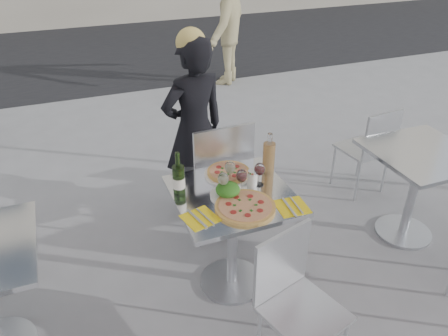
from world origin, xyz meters
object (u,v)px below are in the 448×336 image
object	(u,v)px
chair_near	(293,293)
sugar_shaker	(252,178)
salad_plate	(228,191)
pedestrian_b	(225,22)
wineglass_white_b	(230,168)
napkin_right	(292,206)
side_chair_rfar	(371,145)
wineglass_red_b	(260,170)
main_table	(232,221)
side_table_right	(417,176)
napkin_left	(200,218)
pizza_far	(228,173)
carafe	(269,158)
chair_far	(218,171)
wineglass_white_a	(223,180)
wine_bottle	(179,179)
wineglass_red_a	(242,177)
woman_diner	(194,130)

from	to	relation	value
chair_near	sugar_shaker	bearing A→B (deg)	68.05
salad_plate	sugar_shaker	world-z (taller)	sugar_shaker
pedestrian_b	wineglass_white_b	bearing A→B (deg)	17.78
sugar_shaker	napkin_right	bearing A→B (deg)	-68.29
side_chair_rfar	wineglass_red_b	bearing A→B (deg)	16.83
main_table	sugar_shaker	world-z (taller)	sugar_shaker
sugar_shaker	side_table_right	bearing A→B (deg)	-1.83
salad_plate	napkin_left	size ratio (longest dim) A/B	1.01
pizza_far	carafe	bearing A→B (deg)	-16.30
chair_far	napkin_left	bearing A→B (deg)	60.42
salad_plate	sugar_shaker	bearing A→B (deg)	15.69
chair_near	sugar_shaker	world-z (taller)	sugar_shaker
napkin_left	napkin_right	xyz separation A→B (m)	(0.54, -0.09, 0.00)
sugar_shaker	napkin_right	xyz separation A→B (m)	(0.12, -0.30, -0.05)
chair_far	napkin_left	xyz separation A→B (m)	(-0.38, -0.71, 0.17)
side_chair_rfar	wineglass_red_b	xyz separation A→B (m)	(-1.37, -0.59, 0.37)
pedestrian_b	wineglass_red_b	xyz separation A→B (m)	(-1.29, -3.89, -0.03)
chair_far	wineglass_white_a	bearing A→B (deg)	71.02
side_table_right	wine_bottle	bearing A→B (deg)	176.65
wineglass_white_b	wineglass_red_a	xyz separation A→B (m)	(0.03, -0.12, 0.00)
woman_diner	napkin_left	xyz separation A→B (m)	(-0.33, -1.12, 0.00)
chair_near	side_chair_rfar	distance (m)	1.95
main_table	woman_diner	world-z (taller)	woman_diner
salad_plate	wineglass_white_a	distance (m)	0.08
salad_plate	wine_bottle	world-z (taller)	wine_bottle
wineglass_red_b	napkin_left	bearing A→B (deg)	-156.73
pizza_far	napkin_right	size ratio (longest dim) A/B	1.61
woman_diner	chair_far	bearing A→B (deg)	84.45
wineglass_white_b	wineglass_red_a	size ratio (longest dim) A/B	1.00
side_table_right	salad_plate	distance (m)	1.56
pizza_far	salad_plate	bearing A→B (deg)	-112.79
chair_far	wineglass_red_b	world-z (taller)	chair_far
pizza_far	pedestrian_b	bearing A→B (deg)	68.95
main_table	chair_near	bearing A→B (deg)	-82.70
woman_diner	salad_plate	world-z (taller)	woman_diner
woman_diner	wine_bottle	bearing A→B (deg)	54.04
side_chair_rfar	wineglass_white_b	bearing A→B (deg)	11.69
chair_near	wineglass_red_b	world-z (taller)	wineglass_red_b
wineglass_red_a	wineglass_white_a	bearing A→B (deg)	175.38
wineglass_white_b	napkin_left	distance (m)	0.43
pedestrian_b	sugar_shaker	bearing A→B (deg)	19.74
salad_plate	wineglass_red_b	world-z (taller)	wineglass_red_b
sugar_shaker	pizza_far	bearing A→B (deg)	118.40
chair_near	wineglass_red_b	size ratio (longest dim) A/B	5.36
woman_diner	napkin_right	world-z (taller)	woman_diner
wineglass_red_b	side_chair_rfar	bearing A→B (deg)	23.20
chair_far	wineglass_red_a	xyz separation A→B (m)	(-0.05, -0.54, 0.27)
napkin_right	napkin_left	bearing A→B (deg)	174.70
salad_plate	chair_far	bearing A→B (deg)	75.42
carafe	wineglass_white_b	size ratio (longest dim) A/B	1.84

